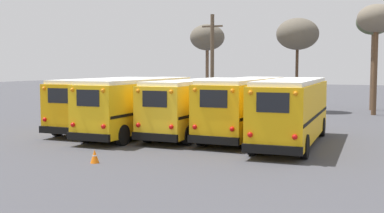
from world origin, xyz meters
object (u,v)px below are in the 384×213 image
object	(u,v)px
school_bus_0	(106,102)
utility_pole	(212,62)
school_bus_4	(292,109)
bare_tree_3	(376,21)
bare_tree_0	(207,38)
bare_tree_2	(298,34)
traffic_cone	(95,156)
school_bus_3	(245,105)
school_bus_2	(198,104)
bare_tree_1	(374,24)
school_bus_1	(140,104)

from	to	relation	value
school_bus_0	utility_pole	xyz separation A→B (m)	(1.90, 12.75, 2.49)
school_bus_4	bare_tree_3	xyz separation A→B (m)	(2.79, 17.21, 5.67)
bare_tree_0	bare_tree_2	xyz separation A→B (m)	(8.27, 0.06, 0.13)
traffic_cone	bare_tree_0	bearing A→B (deg)	102.26
bare_tree_2	school_bus_3	bearing A→B (deg)	-87.94
utility_pole	bare_tree_2	bearing A→B (deg)	32.34
school_bus_2	traffic_cone	size ratio (longest dim) A/B	19.59
bare_tree_3	traffic_cone	size ratio (longest dim) A/B	15.83
school_bus_0	bare_tree_3	distance (m)	22.48
school_bus_4	bare_tree_2	distance (m)	18.58
bare_tree_1	bare_tree_2	xyz separation A→B (m)	(-5.80, -4.07, -1.03)
bare_tree_1	school_bus_0	bearing A→B (deg)	-123.85
utility_pole	traffic_cone	bearing A→B (deg)	-80.85
school_bus_4	traffic_cone	size ratio (longest dim) A/B	17.83
school_bus_0	school_bus_4	size ratio (longest dim) A/B	0.96
school_bus_0	school_bus_2	distance (m)	5.86
bare_tree_0	bare_tree_1	distance (m)	14.71
bare_tree_0	traffic_cone	distance (m)	26.63
bare_tree_2	bare_tree_3	bearing A→B (deg)	-3.62
school_bus_1	traffic_cone	world-z (taller)	school_bus_1
school_bus_3	bare_tree_0	world-z (taller)	bare_tree_0
bare_tree_3	bare_tree_0	bearing A→B (deg)	178.68
traffic_cone	school_bus_1	bearing A→B (deg)	107.41
school_bus_4	bare_tree_2	size ratio (longest dim) A/B	1.24
school_bus_2	school_bus_3	world-z (taller)	school_bus_3
school_bus_0	bare_tree_2	world-z (taller)	bare_tree_2
school_bus_1	utility_pole	distance (m)	13.88
bare_tree_0	bare_tree_2	world-z (taller)	bare_tree_2
school_bus_3	bare_tree_1	distance (m)	21.69
school_bus_4	bare_tree_1	size ratio (longest dim) A/B	1.11
school_bus_3	traffic_cone	world-z (taller)	school_bus_3
school_bus_2	bare_tree_3	bearing A→B (deg)	60.98
bare_tree_1	bare_tree_2	world-z (taller)	bare_tree_1
bare_tree_0	bare_tree_3	xyz separation A→B (m)	(14.54, -0.33, 0.98)
school_bus_2	bare_tree_0	bearing A→B (deg)	110.62
school_bus_0	school_bus_3	distance (m)	8.72
school_bus_3	bare_tree_3	bearing A→B (deg)	70.15
school_bus_1	school_bus_3	bearing A→B (deg)	13.67
school_bus_1	school_bus_3	world-z (taller)	school_bus_3
bare_tree_1	bare_tree_3	bearing A→B (deg)	-84.02
bare_tree_3	bare_tree_2	bearing A→B (deg)	176.38
school_bus_2	bare_tree_2	size ratio (longest dim) A/B	1.36
bare_tree_2	school_bus_4	bearing A→B (deg)	-78.81
utility_pole	bare_tree_3	bearing A→B (deg)	15.84
school_bus_1	school_bus_4	bearing A→B (deg)	-0.29
school_bus_2	bare_tree_2	xyz separation A→B (m)	(2.32, 15.88, 4.88)
school_bus_4	bare_tree_0	distance (m)	21.63
school_bus_1	school_bus_3	size ratio (longest dim) A/B	1.04
school_bus_2	school_bus_3	xyz separation A→B (m)	(2.90, -0.27, 0.05)
school_bus_3	school_bus_1	bearing A→B (deg)	-166.33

